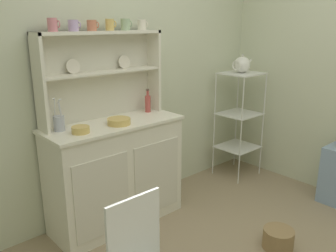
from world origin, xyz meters
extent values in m
cube|color=beige|center=(0.00, 1.62, 1.25)|extent=(3.84, 0.05, 2.50)
cube|color=silver|center=(-0.28, 1.37, 0.44)|extent=(1.09, 0.42, 0.87)
cube|color=beige|center=(-0.54, 1.16, 0.39)|extent=(0.46, 0.01, 0.61)
cube|color=beige|center=(-0.02, 1.16, 0.39)|extent=(0.46, 0.01, 0.61)
cube|color=white|center=(-0.28, 1.37, 0.86)|extent=(1.12, 0.45, 0.02)
cube|color=silver|center=(-0.28, 1.57, 1.22)|extent=(1.04, 0.02, 0.69)
cube|color=silver|center=(-0.79, 1.49, 1.22)|extent=(0.02, 0.18, 0.69)
cube|color=silver|center=(0.23, 1.49, 1.22)|extent=(0.02, 0.18, 0.69)
cube|color=silver|center=(-0.28, 1.49, 1.25)|extent=(1.00, 0.16, 0.02)
cube|color=silver|center=(-0.28, 1.49, 1.55)|extent=(1.04, 0.18, 0.02)
cylinder|color=silver|center=(-0.51, 1.53, 1.31)|extent=(0.11, 0.03, 0.11)
cylinder|color=silver|center=(-0.05, 1.53, 1.31)|extent=(0.11, 0.03, 0.11)
cylinder|color=silver|center=(1.06, 1.13, 0.56)|extent=(0.01, 0.01, 1.13)
cylinder|color=silver|center=(1.45, 1.13, 0.56)|extent=(0.01, 0.01, 1.13)
cylinder|color=silver|center=(1.06, 1.48, 0.56)|extent=(0.01, 0.01, 1.13)
cylinder|color=silver|center=(1.45, 1.48, 0.56)|extent=(0.01, 0.01, 1.13)
cube|color=silver|center=(1.26, 1.31, 1.12)|extent=(0.40, 0.37, 0.01)
cube|color=silver|center=(1.26, 1.31, 0.69)|extent=(0.40, 0.37, 0.01)
cube|color=silver|center=(1.26, 1.31, 0.32)|extent=(0.40, 0.37, 0.01)
cube|color=white|center=(-0.88, 0.30, 0.65)|extent=(0.31, 0.02, 0.40)
cylinder|color=#93754C|center=(0.40, 0.25, 0.08)|extent=(0.23, 0.23, 0.15)
cylinder|color=#D17A84|center=(-0.66, 1.49, 1.61)|extent=(0.07, 0.07, 0.09)
torus|color=#D17A84|center=(-0.62, 1.49, 1.61)|extent=(0.01, 0.05, 0.05)
cylinder|color=#B79ECC|center=(-0.50, 1.49, 1.60)|extent=(0.07, 0.07, 0.08)
torus|color=#B79ECC|center=(-0.46, 1.49, 1.61)|extent=(0.01, 0.05, 0.05)
cylinder|color=#C67556|center=(-0.36, 1.49, 1.60)|extent=(0.07, 0.07, 0.08)
torus|color=#C67556|center=(-0.31, 1.49, 1.61)|extent=(0.01, 0.05, 0.05)
cylinder|color=#DBB760|center=(-0.20, 1.49, 1.61)|extent=(0.07, 0.07, 0.09)
torus|color=#DBB760|center=(-0.16, 1.49, 1.61)|extent=(0.01, 0.05, 0.05)
cylinder|color=#9EB78E|center=(-0.05, 1.49, 1.61)|extent=(0.07, 0.07, 0.09)
torus|color=#9EB78E|center=(-0.01, 1.49, 1.61)|extent=(0.01, 0.05, 0.05)
cylinder|color=silver|center=(0.11, 1.49, 1.61)|extent=(0.07, 0.07, 0.08)
torus|color=silver|center=(0.16, 1.49, 1.61)|extent=(0.01, 0.05, 0.05)
cylinder|color=#DBB760|center=(-0.61, 1.29, 0.90)|extent=(0.13, 0.13, 0.05)
cylinder|color=#DBB760|center=(-0.28, 1.29, 0.90)|extent=(0.18, 0.18, 0.05)
cylinder|color=#B74C47|center=(0.13, 1.45, 0.94)|extent=(0.05, 0.05, 0.14)
cylinder|color=#B74C47|center=(0.13, 1.45, 1.04)|extent=(0.02, 0.02, 0.05)
cylinder|color=#4C382D|center=(0.13, 1.45, 1.07)|extent=(0.03, 0.03, 0.01)
cylinder|color=#B2B7C6|center=(-0.70, 1.45, 0.93)|extent=(0.08, 0.08, 0.11)
cylinder|color=silver|center=(-0.71, 1.46, 1.01)|extent=(0.03, 0.03, 0.19)
ellipsoid|color=silver|center=(-0.71, 1.46, 1.11)|extent=(0.02, 0.01, 0.01)
cylinder|color=silver|center=(-0.68, 1.43, 1.01)|extent=(0.03, 0.02, 0.18)
ellipsoid|color=silver|center=(-0.68, 1.43, 1.10)|extent=(0.02, 0.01, 0.01)
cylinder|color=silver|center=(-0.69, 1.42, 1.00)|extent=(0.04, 0.02, 0.18)
ellipsoid|color=silver|center=(-0.69, 1.42, 1.10)|extent=(0.02, 0.01, 0.01)
sphere|color=white|center=(1.26, 1.31, 1.21)|extent=(0.17, 0.17, 0.17)
sphere|color=silver|center=(1.26, 1.31, 1.30)|extent=(0.02, 0.02, 0.02)
cylinder|color=white|center=(1.37, 1.31, 1.22)|extent=(0.09, 0.02, 0.07)
torus|color=white|center=(1.16, 1.31, 1.21)|extent=(0.01, 0.10, 0.10)
camera|label=1|loc=(-1.75, -0.90, 1.63)|focal=37.78mm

